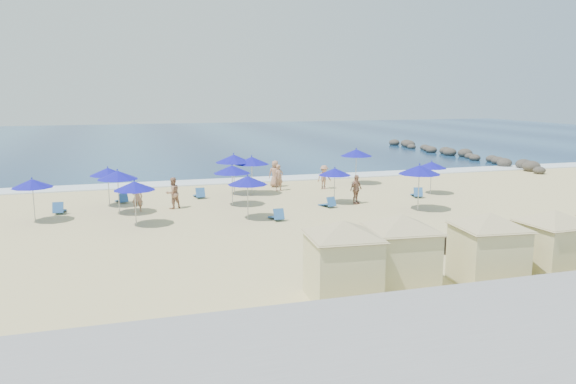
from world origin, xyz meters
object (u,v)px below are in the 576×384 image
object	(u,v)px
cabana_3	(553,235)
rock_jetty	(455,153)
beachgoer_4	(275,174)
cabana_2	(489,239)
beachgoer_3	(324,177)
umbrella_7	(252,161)
umbrella_11	(419,170)
beachgoer_0	(137,197)
cabana_1	(401,242)
umbrella_5	(232,169)
umbrella_6	(248,180)
umbrella_10	(432,165)
umbrella_4	(234,159)
beachgoer_1	(173,193)
umbrella_1	(118,175)
trash_bin	(438,244)
umbrella_0	(32,183)
umbrella_2	(108,172)
cabana_0	(343,250)
beachgoer_5	(279,178)
umbrella_9	(356,153)
umbrella_3	(134,186)
umbrella_8	(335,172)
beachgoer_2	(356,189)

from	to	relation	value
cabana_3	rock_jetty	bearing A→B (deg)	61.36
beachgoer_4	cabana_2	bearing A→B (deg)	115.90
cabana_3	beachgoer_3	world-z (taller)	cabana_3
cabana_3	umbrella_7	distance (m)	20.32
umbrella_11	beachgoer_0	bearing A→B (deg)	163.99
cabana_1	umbrella_5	distance (m)	15.80
umbrella_6	umbrella_11	distance (m)	9.69
cabana_3	beachgoer_4	bearing A→B (deg)	100.92
umbrella_5	umbrella_10	distance (m)	13.15
umbrella_11	beachgoer_3	bearing A→B (deg)	107.10
umbrella_4	beachgoer_1	distance (m)	5.59
umbrella_1	umbrella_10	xyz separation A→B (m)	(19.53, 0.36, -0.24)
trash_bin	umbrella_6	world-z (taller)	umbrella_6
umbrella_0	umbrella_2	bearing A→B (deg)	40.65
cabana_0	umbrella_10	distance (m)	20.34
beachgoer_4	trash_bin	bearing A→B (deg)	118.52
beachgoer_5	umbrella_1	bearing A→B (deg)	-172.37
umbrella_9	umbrella_6	bearing A→B (deg)	-138.69
umbrella_11	beachgoer_0	world-z (taller)	umbrella_11
umbrella_1	umbrella_6	size ratio (longest dim) A/B	1.04
umbrella_5	umbrella_2	bearing A→B (deg)	164.17
cabana_2	beachgoer_1	size ratio (longest dim) A/B	2.48
umbrella_4	beachgoer_5	distance (m)	3.58
trash_bin	cabana_3	size ratio (longest dim) A/B	0.17
umbrella_7	umbrella_2	bearing A→B (deg)	-172.04
cabana_3	umbrella_6	world-z (taller)	cabana_3
beachgoer_4	umbrella_10	bearing A→B (deg)	169.64
umbrella_11	beachgoer_3	xyz separation A→B (m)	(-2.53, 8.24, -1.50)
umbrella_7	beachgoer_5	bearing A→B (deg)	23.80
umbrella_3	umbrella_4	size ratio (longest dim) A/B	0.86
umbrella_0	cabana_1	bearing A→B (deg)	-47.66
umbrella_7	beachgoer_0	distance (m)	8.17
cabana_2	umbrella_5	size ratio (longest dim) A/B	1.80
umbrella_4	beachgoer_1	world-z (taller)	umbrella_4
umbrella_3	umbrella_10	world-z (taller)	umbrella_3
umbrella_6	beachgoer_5	xyz separation A→B (m)	(3.98, 7.87, -1.18)
cabana_0	umbrella_9	size ratio (longest dim) A/B	1.72
umbrella_4	umbrella_3	bearing A→B (deg)	-132.39
trash_bin	cabana_1	size ratio (longest dim) A/B	0.16
cabana_3	beachgoer_0	bearing A→B (deg)	130.77
umbrella_9	umbrella_5	bearing A→B (deg)	-153.30
umbrella_4	umbrella_11	world-z (taller)	umbrella_4
umbrella_0	beachgoer_4	size ratio (longest dim) A/B	1.24
cabana_2	umbrella_8	size ratio (longest dim) A/B	2.01
cabana_3	umbrella_5	distance (m)	18.13
umbrella_8	beachgoer_2	xyz separation A→B (m)	(1.20, -0.44, -1.05)
umbrella_9	umbrella_11	bearing A→B (deg)	-92.38
cabana_2	umbrella_10	world-z (taller)	cabana_2
trash_bin	cabana_0	bearing A→B (deg)	-138.08
beachgoer_1	cabana_2	bearing A→B (deg)	90.29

